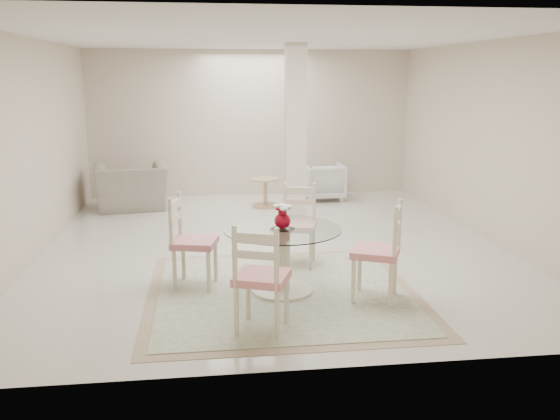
{
  "coord_description": "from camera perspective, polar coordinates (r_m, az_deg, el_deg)",
  "views": [
    {
      "loc": [
        -0.87,
        -7.65,
        2.23
      ],
      "look_at": [
        -0.11,
        -1.63,
        0.85
      ],
      "focal_mm": 38.0,
      "sensor_mm": 36.0,
      "label": 1
    }
  ],
  "objects": [
    {
      "name": "red_vase",
      "position": [
        6.04,
        0.27,
        -0.57
      ],
      "size": [
        0.2,
        0.18,
        0.26
      ],
      "color": "#A1041B",
      "rests_on": "dining_table"
    },
    {
      "name": "side_table",
      "position": [
        10.29,
        -1.42,
        1.59
      ],
      "size": [
        0.47,
        0.47,
        0.49
      ],
      "color": "tan",
      "rests_on": "ground"
    },
    {
      "name": "armchair_white",
      "position": [
        10.91,
        4.23,
        2.74
      ],
      "size": [
        0.71,
        0.73,
        0.65
      ],
      "primitive_type": "imported",
      "rotation": [
        0.0,
        0.0,
        3.15
      ],
      "color": "silver",
      "rests_on": "ground"
    },
    {
      "name": "dining_chair_south",
      "position": [
        5.15,
        -1.98,
        -5.86
      ],
      "size": [
        0.57,
        0.57,
        1.11
      ],
      "rotation": [
        0.0,
        0.0,
        2.78
      ],
      "color": "beige",
      "rests_on": "ground"
    },
    {
      "name": "dining_chair_east",
      "position": [
        5.99,
        9.89,
        -3.27
      ],
      "size": [
        0.59,
        0.59,
        1.12
      ],
      "rotation": [
        0.0,
        0.0,
        -1.99
      ],
      "color": "#F7EDCB",
      "rests_on": "ground"
    },
    {
      "name": "dining_table",
      "position": [
        6.17,
        0.23,
        -4.89
      ],
      "size": [
        1.21,
        1.21,
        0.7
      ],
      "rotation": [
        0.0,
        0.0,
        -0.32
      ],
      "color": "#EEEAC4",
      "rests_on": "ground"
    },
    {
      "name": "dining_chair_west",
      "position": [
        6.36,
        -8.85,
        -2.36
      ],
      "size": [
        0.53,
        0.53,
        1.11
      ],
      "rotation": [
        0.0,
        0.0,
        1.35
      ],
      "color": "beige",
      "rests_on": "ground"
    },
    {
      "name": "column",
      "position": [
        9.1,
        1.48,
        7.26
      ],
      "size": [
        0.3,
        0.3,
        2.7
      ],
      "primitive_type": "cube",
      "color": "beige",
      "rests_on": "ground"
    },
    {
      "name": "room_shell",
      "position": [
        7.71,
        -0.75,
        10.03
      ],
      "size": [
        6.02,
        7.02,
        2.71
      ],
      "color": "beige",
      "rests_on": "ground"
    },
    {
      "name": "area_rug",
      "position": [
        6.28,
        0.23,
        -7.92
      ],
      "size": [
        2.81,
        2.81,
        0.02
      ],
      "color": "tan",
      "rests_on": "ground"
    },
    {
      "name": "dining_chair_north",
      "position": [
        7.08,
        1.78,
        -0.81
      ],
      "size": [
        0.52,
        0.52,
        1.07
      ],
      "rotation": [
        0.0,
        0.0,
        -0.26
      ],
      "color": "beige",
      "rests_on": "ground"
    },
    {
      "name": "recliner_taupe",
      "position": [
        10.39,
        -14.14,
        2.18
      ],
      "size": [
        1.32,
        1.2,
        0.76
      ],
      "primitive_type": "imported",
      "rotation": [
        0.0,
        0.0,
        3.3
      ],
      "color": "gray",
      "rests_on": "ground"
    },
    {
      "name": "ground",
      "position": [
        8.02,
        -0.71,
        -3.34
      ],
      "size": [
        7.0,
        7.0,
        0.0
      ],
      "primitive_type": "plane",
      "color": "silver",
      "rests_on": "ground"
    }
  ]
}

